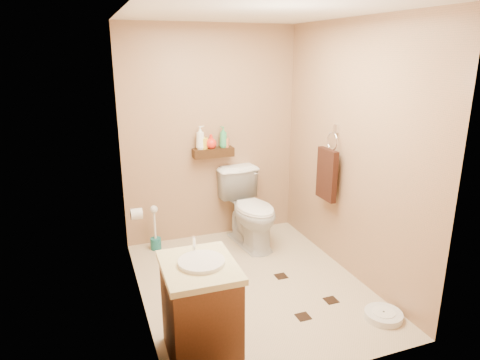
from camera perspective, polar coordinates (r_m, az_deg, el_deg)
name	(u,v)px	position (r m, az deg, el deg)	size (l,w,h in m)	color
ground	(251,284)	(4.15, 1.51, -13.74)	(2.50, 2.50, 0.00)	#CBB195
wall_back	(211,135)	(4.84, -3.90, 5.96)	(2.00, 0.04, 2.40)	#A17C5C
wall_front	(330,209)	(2.62, 11.92, -3.82)	(2.00, 0.04, 2.40)	#A17C5C
wall_left	(134,172)	(3.45, -13.95, 1.06)	(0.04, 2.50, 2.40)	#A17C5C
wall_right	(351,152)	(4.15, 14.59, 3.65)	(0.04, 2.50, 2.40)	#A17C5C
ceiling	(254,12)	(3.58, 1.83, 21.48)	(2.00, 2.50, 0.02)	white
wall_shelf	(213,152)	(4.80, -3.59, 3.69)	(0.46, 0.14, 0.10)	#3D2410
floor_accents	(256,285)	(4.14, 2.12, -13.77)	(1.17, 1.32, 0.01)	black
toilet	(251,209)	(4.77, 1.41, -3.90)	(0.47, 0.83, 0.84)	white
vanity	(200,310)	(3.12, -5.30, -16.86)	(0.51, 0.61, 0.85)	brown
bathroom_scale	(383,315)	(3.86, 18.58, -16.71)	(0.39, 0.39, 0.06)	silver
toilet_brush	(155,234)	(4.83, -11.23, -7.07)	(0.12, 0.12, 0.51)	#1A6A6A
towel_ring	(327,172)	(4.37, 11.56, 1.04)	(0.12, 0.30, 0.76)	silver
toilet_paper	(136,214)	(4.26, -13.64, -4.42)	(0.12, 0.11, 0.12)	silver
bottle_a	(200,138)	(4.73, -5.32, 5.66)	(0.10, 0.10, 0.26)	white
bottle_b	(203,141)	(4.74, -4.93, 5.22)	(0.08, 0.08, 0.18)	yellow
bottle_c	(211,141)	(4.77, -3.87, 5.17)	(0.12, 0.12, 0.16)	red
bottle_d	(223,137)	(4.80, -2.24, 5.76)	(0.09, 0.09, 0.24)	#38A967
bottle_e	(226,141)	(4.82, -1.92, 5.27)	(0.07, 0.07, 0.15)	#D97448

